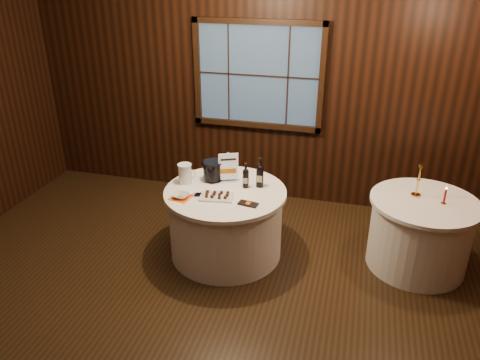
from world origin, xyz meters
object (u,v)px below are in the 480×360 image
(sign_stand, at_px, (228,172))
(port_bottle_left, at_px, (246,177))
(chocolate_box, at_px, (248,204))
(red_candle, at_px, (445,197))
(cracker_bowl, at_px, (181,196))
(main_table, at_px, (226,222))
(side_table, at_px, (419,233))
(port_bottle_right, at_px, (260,174))
(ice_bucket, at_px, (213,170))
(brass_candlestick, at_px, (418,185))
(glass_pitcher, at_px, (185,173))
(chocolate_plate, at_px, (217,196))
(grape_bunch, at_px, (198,195))

(sign_stand, bearing_deg, port_bottle_left, -44.66)
(chocolate_box, bearing_deg, red_candle, 24.14)
(port_bottle_left, distance_m, cracker_bowl, 0.71)
(main_table, distance_m, sign_stand, 0.54)
(side_table, distance_m, cracker_bowl, 2.49)
(port_bottle_right, height_order, ice_bucket, port_bottle_right)
(port_bottle_right, bearing_deg, red_candle, -2.75)
(brass_candlestick, bearing_deg, glass_pitcher, -172.44)
(chocolate_plate, xyz_separation_m, glass_pitcher, (-0.43, 0.24, 0.09))
(main_table, xyz_separation_m, chocolate_plate, (-0.04, -0.17, 0.40))
(chocolate_plate, height_order, grape_bunch, chocolate_plate)
(main_table, relative_size, side_table, 1.19)
(grape_bunch, bearing_deg, chocolate_plate, 6.76)
(main_table, relative_size, glass_pitcher, 5.97)
(chocolate_plate, bearing_deg, port_bottle_right, 44.59)
(port_bottle_right, relative_size, glass_pitcher, 1.52)
(grape_bunch, bearing_deg, sign_stand, 64.48)
(side_table, relative_size, glass_pitcher, 5.04)
(port_bottle_left, height_order, cracker_bowl, port_bottle_left)
(port_bottle_left, relative_size, glass_pitcher, 1.29)
(port_bottle_right, xyz_separation_m, chocolate_box, (-0.02, -0.42, -0.13))
(ice_bucket, height_order, grape_bunch, ice_bucket)
(side_table, relative_size, sign_stand, 3.17)
(ice_bucket, bearing_deg, chocolate_plate, -66.46)
(sign_stand, relative_size, port_bottle_right, 1.05)
(chocolate_box, relative_size, brass_candlestick, 0.56)
(port_bottle_left, distance_m, ice_bucket, 0.39)
(chocolate_box, xyz_separation_m, brass_candlestick, (1.60, 0.62, 0.12))
(main_table, bearing_deg, grape_bunch, -139.39)
(port_bottle_left, bearing_deg, grape_bunch, -148.17)
(glass_pitcher, relative_size, cracker_bowl, 1.36)
(cracker_bowl, bearing_deg, glass_pitcher, 103.33)
(ice_bucket, xyz_separation_m, brass_candlestick, (2.11, 0.18, 0.01))
(port_bottle_left, bearing_deg, port_bottle_right, 14.81)
(port_bottle_right, bearing_deg, cracker_bowl, -152.64)
(cracker_bowl, bearing_deg, port_bottle_left, 34.99)
(grape_bunch, bearing_deg, red_candle, 10.90)
(ice_bucket, height_order, glass_pitcher, ice_bucket)
(sign_stand, xyz_separation_m, red_candle, (2.19, 0.05, -0.04))
(port_bottle_left, relative_size, chocolate_box, 1.42)
(sign_stand, distance_m, chocolate_plate, 0.40)
(cracker_bowl, bearing_deg, brass_candlestick, 15.93)
(glass_pitcher, relative_size, red_candle, 1.14)
(sign_stand, distance_m, glass_pitcher, 0.46)
(port_bottle_left, bearing_deg, chocolate_box, -78.61)
(glass_pitcher, xyz_separation_m, brass_candlestick, (2.38, 0.32, 0.02))
(port_bottle_right, distance_m, red_candle, 1.84)
(brass_candlestick, bearing_deg, sign_stand, -175.02)
(port_bottle_right, bearing_deg, grape_bunch, -150.68)
(chocolate_plate, distance_m, glass_pitcher, 0.50)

